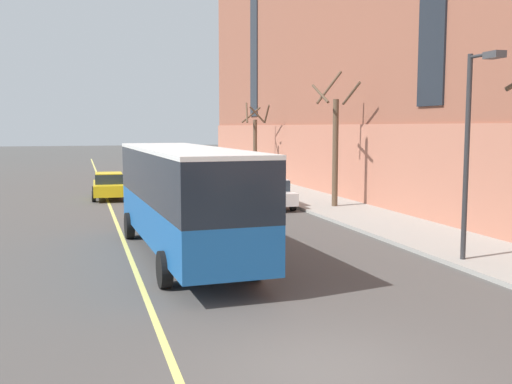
{
  "coord_description": "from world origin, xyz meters",
  "views": [
    {
      "loc": [
        -4.06,
        -9.44,
        4.28
      ],
      "look_at": [
        2.36,
        12.25,
        1.8
      ],
      "focal_mm": 42.0,
      "sensor_mm": 36.0,
      "label": 1
    }
  ],
  "objects_px": {
    "parked_car_white_1": "(269,193)",
    "street_tree_far_uptown": "(335,142)",
    "city_bus": "(183,194)",
    "parked_car_red_3": "(237,182)",
    "street_lamp": "(473,134)",
    "fire_hydrant": "(274,189)",
    "street_tree_far_downtown": "(255,142)",
    "taxi_cab": "(109,186)"
  },
  "relations": [
    {
      "from": "parked_car_white_1",
      "to": "street_tree_far_uptown",
      "type": "bearing_deg",
      "value": -21.75
    },
    {
      "from": "city_bus",
      "to": "parked_car_red_3",
      "type": "distance_m",
      "value": 18.23
    },
    {
      "from": "street_lamp",
      "to": "fire_hydrant",
      "type": "height_order",
      "value": "street_lamp"
    },
    {
      "from": "parked_car_white_1",
      "to": "fire_hydrant",
      "type": "height_order",
      "value": "parked_car_white_1"
    },
    {
      "from": "parked_car_white_1",
      "to": "street_tree_far_downtown",
      "type": "bearing_deg",
      "value": 76.64
    },
    {
      "from": "city_bus",
      "to": "street_lamp",
      "type": "distance_m",
      "value": 9.19
    },
    {
      "from": "parked_car_white_1",
      "to": "parked_car_red_3",
      "type": "distance_m",
      "value": 6.33
    },
    {
      "from": "fire_hydrant",
      "to": "city_bus",
      "type": "bearing_deg",
      "value": -118.05
    },
    {
      "from": "parked_car_white_1",
      "to": "street_tree_far_downtown",
      "type": "relative_size",
      "value": 0.76
    },
    {
      "from": "parked_car_red_3",
      "to": "taxi_cab",
      "type": "bearing_deg",
      "value": 178.75
    },
    {
      "from": "taxi_cab",
      "to": "fire_hydrant",
      "type": "xyz_separation_m",
      "value": [
        9.69,
        -1.98,
        -0.29
      ]
    },
    {
      "from": "parked_car_red_3",
      "to": "city_bus",
      "type": "bearing_deg",
      "value": -110.19
    },
    {
      "from": "taxi_cab",
      "to": "street_tree_far_uptown",
      "type": "xyz_separation_m",
      "value": [
        11.1,
        -7.77,
        2.72
      ]
    },
    {
      "from": "street_tree_far_uptown",
      "to": "street_lamp",
      "type": "xyz_separation_m",
      "value": [
        -1.3,
        -13.07,
        0.56
      ]
    },
    {
      "from": "street_tree_far_downtown",
      "to": "fire_hydrant",
      "type": "relative_size",
      "value": 8.24
    },
    {
      "from": "city_bus",
      "to": "taxi_cab",
      "type": "height_order",
      "value": "city_bus"
    },
    {
      "from": "taxi_cab",
      "to": "street_lamp",
      "type": "height_order",
      "value": "street_lamp"
    },
    {
      "from": "city_bus",
      "to": "taxi_cab",
      "type": "distance_m",
      "value": 17.36
    },
    {
      "from": "street_tree_far_downtown",
      "to": "fire_hydrant",
      "type": "distance_m",
      "value": 9.43
    },
    {
      "from": "city_bus",
      "to": "parked_car_red_3",
      "type": "bearing_deg",
      "value": 69.81
    },
    {
      "from": "city_bus",
      "to": "parked_car_white_1",
      "type": "bearing_deg",
      "value": 59.34
    },
    {
      "from": "street_tree_far_uptown",
      "to": "city_bus",
      "type": "bearing_deg",
      "value": -135.18
    },
    {
      "from": "street_tree_far_uptown",
      "to": "fire_hydrant",
      "type": "xyz_separation_m",
      "value": [
        -1.4,
        5.78,
        -3.01
      ]
    },
    {
      "from": "street_tree_far_downtown",
      "to": "taxi_cab",
      "type": "bearing_deg",
      "value": -147.99
    },
    {
      "from": "fire_hydrant",
      "to": "taxi_cab",
      "type": "bearing_deg",
      "value": 168.43
    },
    {
      "from": "parked_car_red_3",
      "to": "street_tree_far_uptown",
      "type": "height_order",
      "value": "street_tree_far_uptown"
    },
    {
      "from": "parked_car_white_1",
      "to": "street_tree_far_uptown",
      "type": "height_order",
      "value": "street_tree_far_uptown"
    },
    {
      "from": "parked_car_white_1",
      "to": "street_tree_far_uptown",
      "type": "relative_size",
      "value": 0.64
    },
    {
      "from": "city_bus",
      "to": "street_tree_far_downtown",
      "type": "bearing_deg",
      "value": 68.44
    },
    {
      "from": "parked_car_red_3",
      "to": "taxi_cab",
      "type": "distance_m",
      "value": 7.84
    },
    {
      "from": "city_bus",
      "to": "street_lamp",
      "type": "bearing_deg",
      "value": -23.64
    },
    {
      "from": "taxi_cab",
      "to": "street_lamp",
      "type": "relative_size",
      "value": 0.74
    },
    {
      "from": "parked_car_red_3",
      "to": "street_lamp",
      "type": "bearing_deg",
      "value": -84.61
    },
    {
      "from": "parked_car_white_1",
      "to": "taxi_cab",
      "type": "height_order",
      "value": "same"
    },
    {
      "from": "taxi_cab",
      "to": "parked_car_red_3",
      "type": "bearing_deg",
      "value": -1.25
    },
    {
      "from": "taxi_cab",
      "to": "street_tree_far_downtown",
      "type": "relative_size",
      "value": 0.78
    },
    {
      "from": "parked_car_white_1",
      "to": "fire_hydrant",
      "type": "relative_size",
      "value": 6.26
    },
    {
      "from": "parked_car_white_1",
      "to": "fire_hydrant",
      "type": "bearing_deg",
      "value": 68.66
    },
    {
      "from": "street_tree_far_downtown",
      "to": "fire_hydrant",
      "type": "bearing_deg",
      "value": -99.09
    },
    {
      "from": "parked_car_white_1",
      "to": "street_tree_far_downtown",
      "type": "xyz_separation_m",
      "value": [
        3.19,
        13.46,
        2.37
      ]
    },
    {
      "from": "parked_car_white_1",
      "to": "street_lamp",
      "type": "relative_size",
      "value": 0.71
    },
    {
      "from": "parked_car_red_3",
      "to": "taxi_cab",
      "type": "height_order",
      "value": "same"
    }
  ]
}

